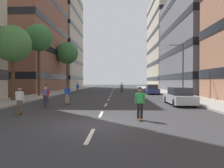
{
  "coord_description": "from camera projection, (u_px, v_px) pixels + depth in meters",
  "views": [
    {
      "loc": [
        1.07,
        -9.69,
        2.09
      ],
      "look_at": [
        0.0,
        26.16,
        1.54
      ],
      "focal_mm": 32.65,
      "sensor_mm": 36.0,
      "label": 1
    }
  ],
  "objects": [
    {
      "name": "building_right_mid",
      "position": [
        217.0,
        42.0,
        39.68
      ],
      "size": [
        17.87,
        23.77,
        19.09
      ],
      "color": "slate",
      "rests_on": "ground_plane"
    },
    {
      "name": "streetlamp_right",
      "position": [
        180.0,
        64.0,
        25.27
      ],
      "size": [
        2.13,
        0.3,
        6.5
      ],
      "color": "#3F3F44",
      "rests_on": "sidewalk_right"
    },
    {
      "name": "lane_markings",
      "position": [
        112.0,
        93.0,
        35.24
      ],
      "size": [
        0.16,
        57.2,
        0.01
      ],
      "color": "silver",
      "rests_on": "ground_plane"
    },
    {
      "name": "building_left_mid",
      "position": [
        12.0,
        30.0,
        40.85
      ],
      "size": [
        17.87,
        19.73,
        24.58
      ],
      "color": "brown",
      "rests_on": "ground_plane"
    },
    {
      "name": "street_tree_near",
      "position": [
        67.0,
        53.0,
        42.37
      ],
      "size": [
        4.52,
        4.52,
        10.0
      ],
      "color": "#4C3823",
      "rests_on": "sidewalk_left"
    },
    {
      "name": "parked_car_mid",
      "position": [
        179.0,
        97.0,
        17.69
      ],
      "size": [
        1.82,
        4.4,
        1.52
      ],
      "color": "#B2B7BF",
      "rests_on": "ground_plane"
    },
    {
      "name": "ground_plane",
      "position": [
        112.0,
        93.0,
        34.78
      ],
      "size": [
        150.26,
        150.26,
        0.0
      ],
      "primitive_type": "plane",
      "color": "#333335"
    },
    {
      "name": "skater_3",
      "position": [
        122.0,
        87.0,
        35.79
      ],
      "size": [
        0.56,
        0.92,
        1.78
      ],
      "color": "brown",
      "rests_on": "ground_plane"
    },
    {
      "name": "skater_4",
      "position": [
        45.0,
        95.0,
        15.79
      ],
      "size": [
        0.53,
        0.9,
        1.78
      ],
      "color": "brown",
      "rests_on": "ground_plane"
    },
    {
      "name": "street_tree_mid",
      "position": [
        39.0,
        38.0,
        27.13
      ],
      "size": [
        3.59,
        3.59,
        9.49
      ],
      "color": "#4C3823",
      "rests_on": "sidewalk_left"
    },
    {
      "name": "building_left_far",
      "position": [
        49.0,
        40.0,
        63.04
      ],
      "size": [
        17.87,
        19.65,
        29.51
      ],
      "color": "#B2A893",
      "rests_on": "ground_plane"
    },
    {
      "name": "skater_5",
      "position": [
        20.0,
        99.0,
        12.62
      ],
      "size": [
        0.54,
        0.91,
        1.78
      ],
      "color": "brown",
      "rests_on": "ground_plane"
    },
    {
      "name": "sidewalk_left",
      "position": [
        62.0,
        92.0,
        38.19
      ],
      "size": [
        3.85,
        68.87,
        0.14
      ],
      "primitive_type": "cube",
      "color": "#9E9991",
      "rests_on": "ground_plane"
    },
    {
      "name": "skater_2",
      "position": [
        140.0,
        102.0,
        10.89
      ],
      "size": [
        0.54,
        0.91,
        1.78
      ],
      "color": "brown",
      "rests_on": "ground_plane"
    },
    {
      "name": "street_tree_far",
      "position": [
        13.0,
        44.0,
        20.43
      ],
      "size": [
        3.64,
        3.64,
        7.51
      ],
      "color": "#4C3823",
      "rests_on": "sidewalk_left"
    },
    {
      "name": "building_right_far",
      "position": [
        181.0,
        43.0,
        61.85
      ],
      "size": [
        17.87,
        21.97,
        27.01
      ],
      "color": "#BCB29E",
      "rests_on": "ground_plane"
    },
    {
      "name": "parked_car_near",
      "position": [
        152.0,
        90.0,
        32.24
      ],
      "size": [
        1.82,
        4.4,
        1.52
      ],
      "color": "navy",
      "rests_on": "ground_plane"
    },
    {
      "name": "skater_1",
      "position": [
        78.0,
        87.0,
        35.8
      ],
      "size": [
        0.57,
        0.92,
        1.78
      ],
      "color": "brown",
      "rests_on": "ground_plane"
    },
    {
      "name": "sidewalk_right",
      "position": [
        164.0,
        92.0,
        37.62
      ],
      "size": [
        3.85,
        68.87,
        0.14
      ],
      "primitive_type": "cube",
      "color": "#9E9991",
      "rests_on": "ground_plane"
    },
    {
      "name": "skater_0",
      "position": [
        67.0,
        93.0,
        17.95
      ],
      "size": [
        0.56,
        0.92,
        1.78
      ],
      "color": "brown",
      "rests_on": "ground_plane"
    },
    {
      "name": "skater_6",
      "position": [
        47.0,
        92.0,
        19.37
      ],
      "size": [
        0.56,
        0.92,
        1.78
      ],
      "color": "brown",
      "rests_on": "ground_plane"
    }
  ]
}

